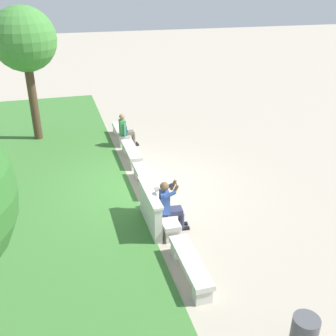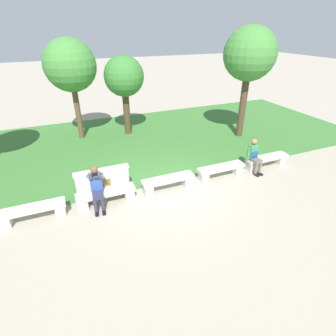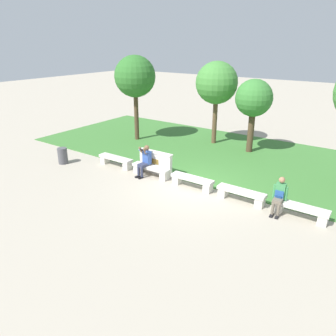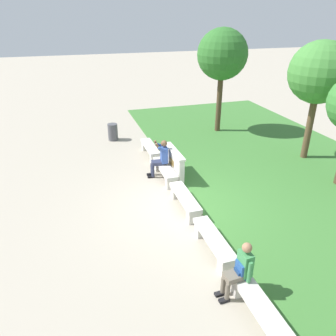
% 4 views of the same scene
% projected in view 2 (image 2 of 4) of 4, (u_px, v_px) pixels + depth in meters
% --- Properties ---
extents(ground_plane, '(80.00, 80.00, 0.00)m').
position_uv_depth(ground_plane, '(168.00, 189.00, 8.79)').
color(ground_plane, '#A89E8C').
extents(grass_strip, '(21.94, 8.00, 0.03)m').
position_uv_depth(grass_strip, '(132.00, 141.00, 12.32)').
color(grass_strip, '#3D7533').
rests_on(grass_strip, ground).
extents(bench_main, '(1.77, 0.40, 0.45)m').
position_uv_depth(bench_main, '(32.00, 211.00, 7.26)').
color(bench_main, beige).
rests_on(bench_main, ground).
extents(bench_near, '(1.77, 0.40, 0.45)m').
position_uv_depth(bench_near, '(106.00, 195.00, 7.95)').
color(bench_near, beige).
rests_on(bench_near, ground).
extents(bench_mid, '(1.77, 0.40, 0.45)m').
position_uv_depth(bench_mid, '(168.00, 182.00, 8.64)').
color(bench_mid, beige).
rests_on(bench_mid, ground).
extents(bench_far, '(1.77, 0.40, 0.45)m').
position_uv_depth(bench_far, '(221.00, 170.00, 9.33)').
color(bench_far, beige).
rests_on(bench_far, ground).
extents(bench_end, '(1.77, 0.40, 0.45)m').
position_uv_depth(bench_end, '(266.00, 160.00, 10.02)').
color(bench_end, beige).
rests_on(bench_end, ground).
extents(backrest_wall_with_plaque, '(1.67, 0.24, 1.01)m').
position_uv_depth(backrest_wall_with_plaque, '(103.00, 183.00, 8.12)').
color(backrest_wall_with_plaque, beige).
rests_on(backrest_wall_with_plaque, ground).
extents(person_photographer, '(0.50, 0.75, 1.32)m').
position_uv_depth(person_photographer, '(96.00, 186.00, 7.60)').
color(person_photographer, black).
rests_on(person_photographer, ground).
extents(person_distant, '(0.48, 0.69, 1.26)m').
position_uv_depth(person_distant, '(254.00, 155.00, 9.55)').
color(person_distant, black).
rests_on(person_distant, ground).
extents(backpack, '(0.28, 0.24, 0.43)m').
position_uv_depth(backpack, '(253.00, 155.00, 9.62)').
color(backpack, '#234C8C').
rests_on(backpack, bench_end).
extents(tree_behind_wall, '(2.27, 2.27, 4.88)m').
position_uv_depth(tree_behind_wall, '(250.00, 55.00, 11.21)').
color(tree_behind_wall, '#4C3826').
rests_on(tree_behind_wall, ground).
extents(tree_right_background, '(1.83, 1.83, 3.69)m').
position_uv_depth(tree_right_background, '(124.00, 78.00, 11.96)').
color(tree_right_background, '#4C3826').
rests_on(tree_right_background, ground).
extents(tree_far_back, '(2.22, 2.22, 4.43)m').
position_uv_depth(tree_far_back, '(70.00, 66.00, 11.19)').
color(tree_far_back, brown).
rests_on(tree_far_back, ground).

